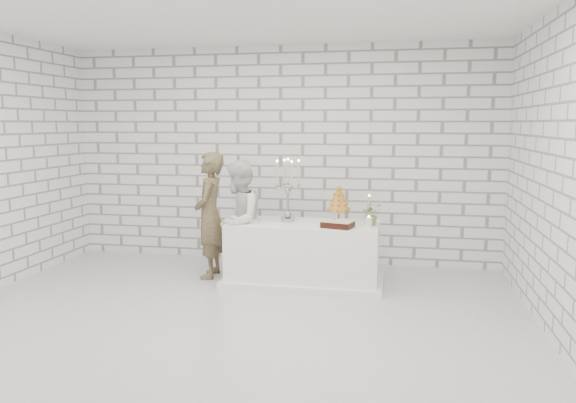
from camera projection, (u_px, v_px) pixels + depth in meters
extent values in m
cube|color=silver|center=(229.00, 320.00, 5.52)|extent=(6.00, 5.00, 0.01)
cube|color=white|center=(224.00, 7.00, 5.10)|extent=(6.00, 5.00, 0.01)
cube|color=white|center=(281.00, 155.00, 7.74)|extent=(6.00, 0.01, 3.00)
cube|color=white|center=(82.00, 209.00, 2.88)|extent=(6.00, 0.01, 3.00)
cube|color=white|center=(563.00, 176.00, 4.73)|extent=(0.01, 5.00, 3.00)
cube|color=white|center=(303.00, 253.00, 6.73)|extent=(1.80, 0.80, 0.75)
imported|color=#463922|center=(210.00, 215.00, 6.97)|extent=(0.44, 0.62, 1.59)
imported|color=white|center=(239.00, 221.00, 6.79)|extent=(0.57, 0.73, 1.50)
cube|color=black|center=(338.00, 224.00, 6.38)|extent=(0.39, 0.32, 0.08)
cylinder|color=white|center=(369.00, 222.00, 6.38)|extent=(0.09, 0.09, 0.12)
cylinder|color=beige|center=(369.00, 210.00, 6.68)|extent=(0.07, 0.07, 0.32)
imported|color=#465F33|center=(372.00, 214.00, 6.54)|extent=(0.26, 0.24, 0.26)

